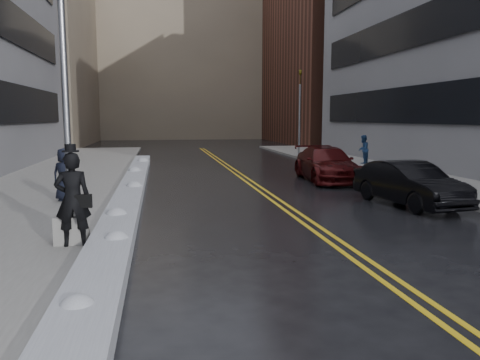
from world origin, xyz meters
name	(u,v)px	position (x,y,z in m)	size (l,w,h in m)	color
ground	(239,270)	(0.00, 0.00, 0.00)	(160.00, 160.00, 0.00)	black
sidewalk_west	(42,191)	(-5.75, 10.00, 0.07)	(5.50, 50.00, 0.15)	gray
sidewalk_east	(428,182)	(10.00, 10.00, 0.07)	(4.00, 50.00, 0.15)	gray
lane_line_left	(254,188)	(2.35, 10.00, 0.00)	(0.12, 50.00, 0.01)	gold
lane_line_right	(261,188)	(2.65, 10.00, 0.00)	(0.12, 50.00, 0.01)	gold
snow_ridge	(129,195)	(-2.45, 8.00, 0.17)	(0.90, 30.00, 0.34)	#B9BBC2
building_west_far	(17,57)	(-15.50, 44.00, 9.00)	(14.00, 22.00, 18.00)	gray
building_east_far	(345,15)	(19.00, 42.00, 14.00)	(14.00, 20.00, 28.00)	#562D21
building_far	(181,59)	(2.00, 60.00, 11.00)	(36.00, 16.00, 22.00)	gray
lamppost	(67,131)	(-3.30, 2.00, 2.53)	(0.65, 0.65, 7.62)	gray
fire_hydrant	(407,171)	(9.00, 10.00, 0.55)	(0.26, 0.26, 0.73)	maroon
traffic_signal	(300,109)	(8.50, 24.00, 3.40)	(0.16, 0.20, 6.00)	gray
pedestrian_fedora	(73,199)	(-3.20, 1.70, 1.13)	(0.72, 0.47, 1.97)	black
pedestrian_c	(65,175)	(-4.40, 7.33, 1.00)	(0.83, 0.54, 1.71)	black
pedestrian_east	(363,149)	(10.34, 17.31, 0.98)	(0.80, 0.63, 1.66)	navy
car_black	(409,184)	(6.46, 5.37, 0.71)	(1.51, 4.32, 1.42)	black
car_maroon	(327,164)	(5.99, 11.60, 0.75)	(2.11, 5.18, 1.50)	#410A0B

